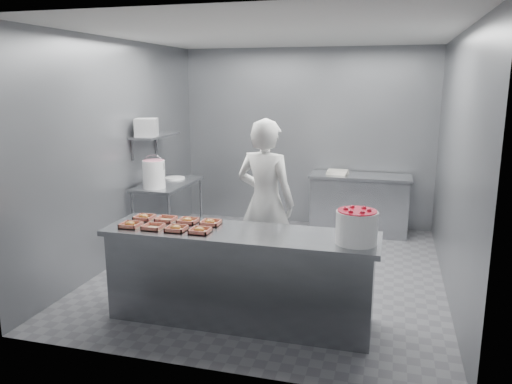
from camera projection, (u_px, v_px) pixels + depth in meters
floor at (273, 270)px, 6.15m from camera, size 4.50×4.50×0.00m
ceiling at (274, 33)px, 5.54m from camera, size 4.50×4.50×0.00m
wall_back at (306, 138)px, 7.96m from camera, size 4.00×0.04×2.80m
wall_left at (121, 152)px, 6.36m from camera, size 0.04×4.50×2.80m
wall_right at (455, 165)px, 5.33m from camera, size 0.04×4.50×2.80m
service_counter at (240, 276)px, 4.78m from camera, size 2.60×0.70×0.90m
prep_table at (169, 204)px, 7.01m from camera, size 0.60×1.20×0.90m
back_counter at (359, 204)px, 7.61m from camera, size 1.50×0.60×0.90m
wall_shelf at (155, 136)px, 6.85m from camera, size 0.35×0.90×0.03m
tray_0 at (130, 225)px, 4.82m from camera, size 0.19×0.18×0.06m
tray_1 at (153, 227)px, 4.76m from camera, size 0.19×0.18×0.04m
tray_2 at (176, 228)px, 4.70m from camera, size 0.19×0.18×0.06m
tray_3 at (200, 230)px, 4.64m from camera, size 0.19×0.18×0.06m
tray_4 at (144, 217)px, 5.09m from camera, size 0.19×0.18×0.06m
tray_5 at (166, 219)px, 5.02m from camera, size 0.19×0.18×0.04m
tray_6 at (188, 221)px, 4.96m from camera, size 0.19×0.18×0.06m
tray_7 at (210, 222)px, 4.90m from camera, size 0.19×0.18×0.06m
worker at (265, 203)px, 5.61m from camera, size 0.77×0.59×1.89m
strawberry_tub at (357, 226)px, 4.30m from camera, size 0.36×0.36×0.30m
glaze_bucket at (154, 174)px, 6.55m from camera, size 0.31×0.29×0.45m
bucket_lid at (175, 178)px, 7.21m from camera, size 0.32×0.32×0.02m
rag at (178, 178)px, 7.22m from camera, size 0.18×0.17×0.02m
appliance at (146, 127)px, 6.60m from camera, size 0.36×0.38×0.24m
paper_stack at (338, 172)px, 7.59m from camera, size 0.33×0.27×0.06m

